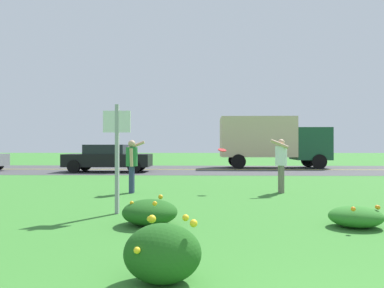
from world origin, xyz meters
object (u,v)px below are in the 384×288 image
at_px(person_thrower_green_shirt, 132,161).
at_px(sign_post_near_path, 117,147).
at_px(person_catcher_white_shirt, 281,161).
at_px(car_black_center_left, 108,158).
at_px(box_truck_dark_green, 271,139).
at_px(frisbee_red, 222,150).

bearing_deg(person_thrower_green_shirt, sign_post_near_path, -84.08).
relative_size(person_catcher_white_shirt, car_black_center_left, 0.35).
distance_m(car_black_center_left, box_truck_dark_green, 10.20).
height_order(person_catcher_white_shirt, car_black_center_left, person_catcher_white_shirt).
bearing_deg(sign_post_near_path, person_catcher_white_shirt, 39.42).
xyz_separation_m(person_catcher_white_shirt, frisbee_red, (-1.73, 0.08, 0.31)).
bearing_deg(sign_post_near_path, box_truck_dark_green, 68.19).
bearing_deg(car_black_center_left, sign_post_near_path, -74.15).
bearing_deg(car_black_center_left, box_truck_dark_green, 21.63).
xyz_separation_m(person_thrower_green_shirt, car_black_center_left, (-2.96, 8.42, -0.19)).
distance_m(person_catcher_white_shirt, frisbee_red, 1.76).
height_order(sign_post_near_path, box_truck_dark_green, box_truck_dark_green).
relative_size(frisbee_red, car_black_center_left, 0.06).
xyz_separation_m(person_thrower_green_shirt, frisbee_red, (2.67, 0.25, 0.33)).
distance_m(sign_post_near_path, box_truck_dark_green, 16.52).
bearing_deg(sign_post_near_path, car_black_center_left, 105.85).
xyz_separation_m(sign_post_near_path, box_truck_dark_green, (6.14, 15.33, 0.45)).
xyz_separation_m(person_thrower_green_shirt, person_catcher_white_shirt, (4.39, 0.17, 0.02)).
distance_m(sign_post_near_path, person_thrower_green_shirt, 3.22).
distance_m(person_thrower_green_shirt, person_catcher_white_shirt, 4.40).
bearing_deg(sign_post_near_path, person_thrower_green_shirt, 95.92).
xyz_separation_m(frisbee_red, box_truck_dark_green, (3.80, 11.91, 0.55)).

